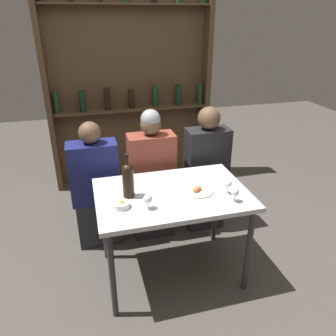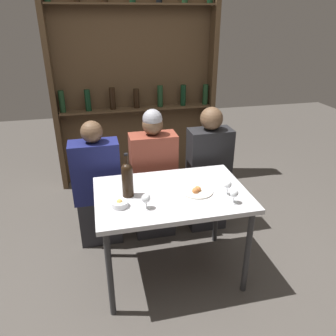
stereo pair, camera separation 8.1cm
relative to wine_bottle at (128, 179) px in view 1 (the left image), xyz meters
The scene contains 12 objects.
ground_plane 0.98m from the wine_bottle, ahead, with size 10.00×10.00×0.00m, color #47423D.
dining_table 0.39m from the wine_bottle, ahead, with size 1.14×0.77×0.78m.
wine_rack_wall 1.90m from the wine_bottle, 80.10° to the left, with size 1.96×0.21×2.36m.
wine_bottle is the anchor object (origin of this frame).
wine_glass_0 0.24m from the wine_bottle, 63.50° to the right, with size 0.06×0.06×0.11m.
wine_glass_1 0.74m from the wine_bottle, 11.64° to the right, with size 0.06×0.06×0.11m.
wine_glass_2 0.77m from the wine_bottle, 20.48° to the right, with size 0.06×0.06×0.11m.
food_plate_0 0.53m from the wine_bottle, ahead, with size 0.24×0.24×0.05m.
snack_bowl 0.20m from the wine_bottle, 118.48° to the right, with size 0.11×0.11×0.06m.
seated_person_left 0.71m from the wine_bottle, 111.64° to the left, with size 0.42×0.22×1.19m.
seated_person_center 0.72m from the wine_bottle, 62.57° to the left, with size 0.42×0.22×1.26m.
seated_person_right 1.06m from the wine_bottle, 34.26° to the left, with size 0.40×0.22×1.25m.
Camera 1 is at (-0.59, -2.08, 1.99)m, focal length 35.00 mm.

